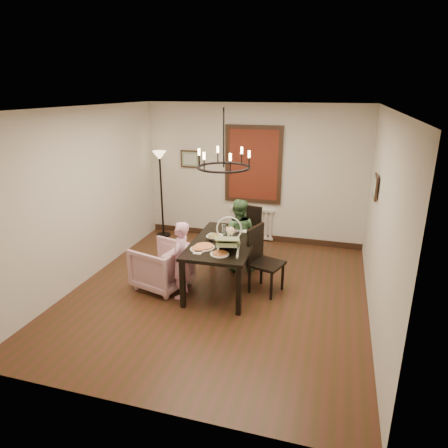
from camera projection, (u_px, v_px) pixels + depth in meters
The scene contains 17 objects.
room_shell at pixel (224, 201), 6.16m from camera, with size 4.51×5.00×2.81m.
dining_table at pixel (224, 246), 6.27m from camera, with size 1.01×1.72×0.79m.
chair_far at pixel (244, 236), 7.15m from camera, with size 0.47×0.47×1.07m, color black, non-canonical shape.
chair_right at pixel (267, 260), 6.17m from camera, with size 0.47×0.47×1.06m, color black, non-canonical shape.
armchair at pixel (162, 266), 6.37m from camera, with size 0.77×0.79×0.72m, color #CC9CAE.
elderly_woman at pixel (181, 266), 6.04m from camera, with size 0.36×0.24×1.00m, color #E5A2C0.
seated_man at pixel (238, 241), 6.94m from camera, with size 0.52×0.40×1.07m, color #446C40.
baby_bouncer at pixel (228, 240), 5.79m from camera, with size 0.40×0.54×0.36m, color #C0D895, non-canonical shape.
salad_bowl at pixel (215, 237), 6.29m from camera, with size 0.30×0.30×0.08m, color white.
pizza_platter at pixel (204, 247), 5.95m from camera, with size 0.32×0.32×0.04m, color tan.
drinking_glass at pixel (224, 232), 6.41m from camera, with size 0.07×0.07×0.15m, color silver.
window_blinds at pixel (253, 165), 8.00m from camera, with size 1.00×0.03×1.40m, color maroon.
radiator at pixel (252, 223), 8.42m from camera, with size 0.92×0.12×0.62m, color silver, non-canonical shape.
picture_back at pixel (190, 159), 8.35m from camera, with size 0.42×0.03×0.36m, color black.
picture_right at pixel (376, 187), 5.98m from camera, with size 0.42×0.03×0.36m, color black.
floor_lamp at pixel (162, 196), 8.44m from camera, with size 0.30×0.30×1.80m, color black, non-canonical shape.
chandelier at pixel (224, 167), 5.87m from camera, with size 0.80×0.80×0.04m, color black.
Camera 1 is at (1.65, -5.35, 3.05)m, focal length 32.00 mm.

